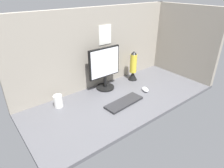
{
  "coord_description": "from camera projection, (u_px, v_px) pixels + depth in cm",
  "views": [
    {
      "loc": [
        -105.05,
        -117.55,
        94.41
      ],
      "look_at": [
        -0.78,
        0.0,
        14.0
      ],
      "focal_mm": 31.31,
      "sensor_mm": 36.0,
      "label": 1
    }
  ],
  "objects": [
    {
      "name": "cubicle_wall_back",
      "position": [
        98.0,
        48.0,
        1.92
      ],
      "size": [
        180.0,
        5.5,
        76.86
      ],
      "color": "gray",
      "rests_on": "ground_plane"
    },
    {
      "name": "mug_ceramic_white",
      "position": [
        58.0,
        101.0,
        1.67
      ],
      "size": [
        7.44,
        7.44,
        10.89
      ],
      "color": "white",
      "rests_on": "ground_plane"
    },
    {
      "name": "cubicle_wall_side",
      "position": [
        184.0,
        42.0,
        2.14
      ],
      "size": [
        5.0,
        80.0,
        76.86
      ],
      "primitive_type": "cube",
      "color": "gray",
      "rests_on": "ground_plane"
    },
    {
      "name": "monitor",
      "position": [
        105.0,
        67.0,
        1.89
      ],
      "size": [
        34.17,
        18.0,
        42.13
      ],
      "color": "black",
      "rests_on": "ground_plane"
    },
    {
      "name": "ground_plane",
      "position": [
        122.0,
        99.0,
        1.84
      ],
      "size": [
        180.0,
        80.0,
        3.0
      ],
      "primitive_type": "cube",
      "color": "#515156"
    },
    {
      "name": "mouse",
      "position": [
        145.0,
        89.0,
        1.93
      ],
      "size": [
        9.05,
        11.05,
        3.4
      ],
      "primitive_type": "ellipsoid",
      "rotation": [
        0.0,
        0.0,
        -0.42
      ],
      "color": "silver",
      "rests_on": "ground_plane"
    },
    {
      "name": "lava_lamp",
      "position": [
        133.0,
        68.0,
        2.11
      ],
      "size": [
        9.99,
        9.99,
        32.68
      ],
      "color": "black",
      "rests_on": "ground_plane"
    },
    {
      "name": "keyboard",
      "position": [
        124.0,
        102.0,
        1.73
      ],
      "size": [
        37.95,
        16.02,
        2.0
      ],
      "primitive_type": "cube",
      "rotation": [
        0.0,
        0.0,
        0.08
      ],
      "color": "#262628",
      "rests_on": "ground_plane"
    }
  ]
}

